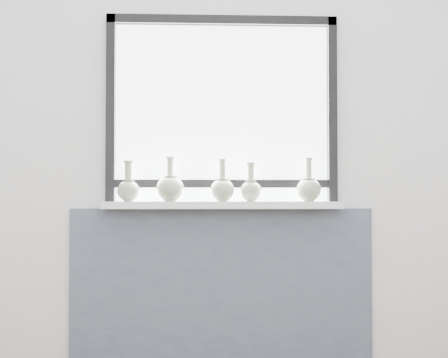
{
  "coord_description": "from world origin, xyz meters",
  "views": [
    {
      "loc": [
        -0.18,
        -2.09,
        0.91
      ],
      "look_at": [
        0.0,
        1.55,
        1.02
      ],
      "focal_mm": 55.0,
      "sensor_mm": 36.0,
      "label": 1
    }
  ],
  "objects_px": {
    "vase_e": "(309,188)",
    "vase_a": "(128,188)",
    "windowsill": "(223,205)",
    "vase_c": "(222,188)",
    "vase_b": "(170,187)",
    "vase_d": "(251,189)"
  },
  "relations": [
    {
      "from": "vase_d",
      "to": "vase_a",
      "type": "bearing_deg",
      "value": -178.99
    },
    {
      "from": "windowsill",
      "to": "vase_a",
      "type": "xyz_separation_m",
      "value": [
        -0.52,
        -0.01,
        0.09
      ]
    },
    {
      "from": "vase_a",
      "to": "vase_b",
      "type": "height_order",
      "value": "vase_b"
    },
    {
      "from": "vase_a",
      "to": "vase_d",
      "type": "bearing_deg",
      "value": 1.01
    },
    {
      "from": "vase_a",
      "to": "vase_e",
      "type": "xyz_separation_m",
      "value": [
        0.99,
        -0.01,
        0.0
      ]
    },
    {
      "from": "vase_a",
      "to": "vase_e",
      "type": "distance_m",
      "value": 0.99
    },
    {
      "from": "vase_c",
      "to": "vase_d",
      "type": "distance_m",
      "value": 0.16
    },
    {
      "from": "vase_e",
      "to": "vase_c",
      "type": "bearing_deg",
      "value": 179.48
    },
    {
      "from": "vase_c",
      "to": "vase_e",
      "type": "distance_m",
      "value": 0.48
    },
    {
      "from": "windowsill",
      "to": "vase_c",
      "type": "xyz_separation_m",
      "value": [
        -0.0,
        -0.02,
        0.09
      ]
    },
    {
      "from": "vase_d",
      "to": "windowsill",
      "type": "bearing_deg",
      "value": 178.96
    },
    {
      "from": "vase_e",
      "to": "windowsill",
      "type": "bearing_deg",
      "value": 176.64
    },
    {
      "from": "windowsill",
      "to": "vase_e",
      "type": "height_order",
      "value": "vase_e"
    },
    {
      "from": "vase_e",
      "to": "vase_a",
      "type": "bearing_deg",
      "value": 179.24
    },
    {
      "from": "vase_a",
      "to": "vase_b",
      "type": "xyz_separation_m",
      "value": [
        0.23,
        -0.01,
        0.01
      ]
    },
    {
      "from": "vase_a",
      "to": "vase_c",
      "type": "xyz_separation_m",
      "value": [
        0.52,
        -0.01,
        -0.0
      ]
    },
    {
      "from": "vase_a",
      "to": "vase_d",
      "type": "distance_m",
      "value": 0.68
    },
    {
      "from": "windowsill",
      "to": "vase_d",
      "type": "height_order",
      "value": "vase_d"
    },
    {
      "from": "vase_b",
      "to": "vase_e",
      "type": "relative_size",
      "value": 1.01
    },
    {
      "from": "windowsill",
      "to": "vase_e",
      "type": "relative_size",
      "value": 5.44
    },
    {
      "from": "windowsill",
      "to": "vase_c",
      "type": "relative_size",
      "value": 5.64
    },
    {
      "from": "windowsill",
      "to": "vase_d",
      "type": "xyz_separation_m",
      "value": [
        0.16,
        -0.0,
        0.09
      ]
    }
  ]
}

